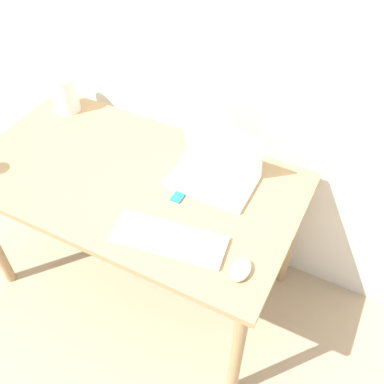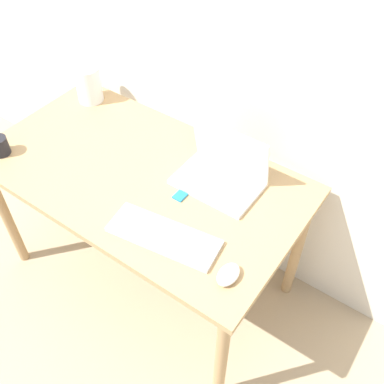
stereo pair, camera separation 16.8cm
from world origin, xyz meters
The scene contains 9 objects.
ground_plane centered at (0.00, 0.00, 0.00)m, with size 12.00×12.00×0.00m, color tan.
wall_back centered at (0.00, 0.84, 1.25)m, with size 6.00×0.05×2.50m.
desk centered at (0.00, 0.39, 0.67)m, with size 1.40×0.77×0.75m.
laptop centered at (0.31, 0.55, 0.81)m, with size 0.35×0.23×0.25m.
keyboard centered at (0.30, 0.17, 0.76)m, with size 0.44×0.21×0.02m.
mouse centered at (0.58, 0.16, 0.77)m, with size 0.07×0.10×0.04m.
vase centered at (-0.55, 0.66, 0.88)m, with size 0.13×0.13×0.26m.
mp3_player centered at (0.22, 0.37, 0.76)m, with size 0.04×0.05×0.01m.
mug centered at (-0.58, 0.13, 0.80)m, with size 0.08×0.08×0.08m.
Camera 2 is at (0.98, -0.61, 2.07)m, focal length 42.00 mm.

